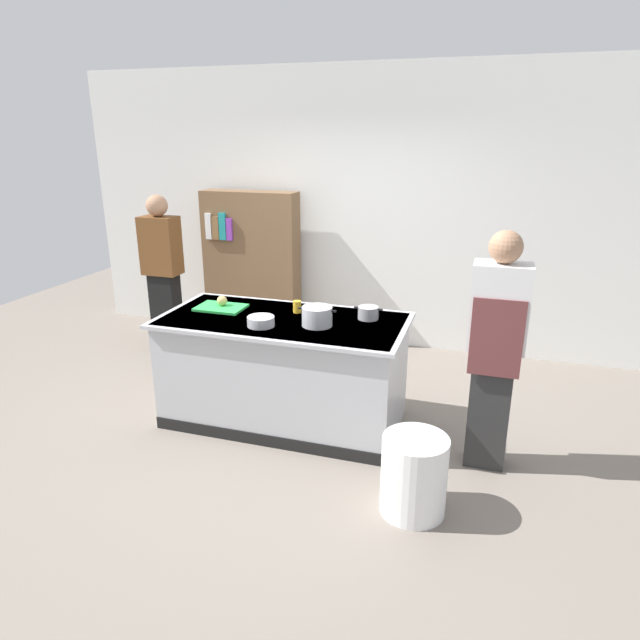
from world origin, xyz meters
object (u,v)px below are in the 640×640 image
trash_bin (414,475)px  stock_pot (317,316)px  onion (222,301)px  person_chef (495,347)px  mixing_bowl (261,321)px  person_guest (163,273)px  sauce_pan (368,313)px  bookshelf (252,266)px  juice_cup (297,307)px

trash_bin → stock_pot: bearing=138.1°
onion → trash_bin: onion is taller
stock_pot → person_chef: person_chef is taller
onion → mixing_bowl: size_ratio=0.40×
stock_pot → person_guest: bearing=152.1°
onion → mixing_bowl: 0.60m
stock_pot → sauce_pan: (0.34, 0.28, -0.02)m
bookshelf → person_guest: bearing=-130.1°
onion → trash_bin: (1.81, -1.00, -0.70)m
onion → bookshelf: 1.75m
sauce_pan → person_guest: size_ratio=0.13×
onion → sauce_pan: size_ratio=0.37×
onion → stock_pot: bearing=-12.2°
mixing_bowl → bookshelf: (-0.98, 2.01, -0.09)m
trash_bin → person_chef: person_chef is taller
sauce_pan → mixing_bowl: sauce_pan is taller
person_guest → person_chef: bearing=74.3°
juice_cup → person_chef: person_chef is taller
trash_bin → person_guest: bearing=147.3°
mixing_bowl → trash_bin: mixing_bowl is taller
mixing_bowl → sauce_pan: bearing=29.1°
trash_bin → juice_cup: bearing=137.3°
onion → bookshelf: bookshelf is taller
stock_pot → sauce_pan: bearing=39.2°
person_guest → bookshelf: bearing=143.6°
onion → person_guest: person_guest is taller
onion → person_guest: (-1.14, 0.89, -0.05)m
onion → stock_pot: size_ratio=0.28×
stock_pot → trash_bin: 1.40m
juice_cup → bookshelf: 1.97m
onion → juice_cup: 0.65m
person_chef → person_guest: bearing=63.3°
trash_bin → person_chef: bearing=59.3°
sauce_pan → person_chef: 1.05m
person_guest → sauce_pan: bearing=75.0°
stock_pot → juice_cup: 0.37m
juice_cup → bookshelf: (-1.13, 1.61, -0.10)m
stock_pot → sauce_pan: size_ratio=1.30×
trash_bin → person_guest: 3.57m
sauce_pan → trash_bin: bearing=-62.7°
person_guest → bookshelf: size_ratio=1.01×
stock_pot → person_chef: bearing=-4.3°
juice_cup → trash_bin: juice_cup is taller
juice_cup → person_guest: 1.98m
sauce_pan → person_guest: bearing=161.3°
juice_cup → person_guest: (-1.80, 0.83, -0.04)m
sauce_pan → mixing_bowl: 0.86m
juice_cup → person_guest: person_guest is taller
stock_pot → person_guest: 2.32m
stock_pot → juice_cup: stock_pot is taller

